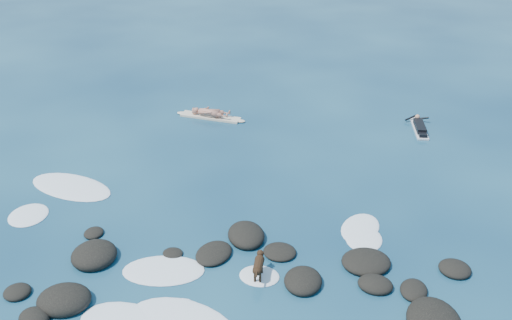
% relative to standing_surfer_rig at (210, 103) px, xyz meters
% --- Properties ---
extents(ground, '(160.00, 160.00, 0.00)m').
position_rel_standing_surfer_rig_xyz_m(ground, '(3.59, -8.86, -0.71)').
color(ground, '#0A2642').
rests_on(ground, ground).
extents(reef_rocks, '(11.71, 6.46, 0.57)m').
position_rel_standing_surfer_rig_xyz_m(reef_rocks, '(5.07, -10.32, -0.61)').
color(reef_rocks, black).
rests_on(reef_rocks, ground).
extents(breaking_foam, '(12.30, 8.21, 0.12)m').
position_rel_standing_surfer_rig_xyz_m(breaking_foam, '(1.93, -10.36, -0.70)').
color(breaking_foam, white).
rests_on(breaking_foam, ground).
extents(standing_surfer_rig, '(3.17, 0.65, 1.80)m').
position_rel_standing_surfer_rig_xyz_m(standing_surfer_rig, '(0.00, 0.00, 0.00)').
color(standing_surfer_rig, beige).
rests_on(standing_surfer_rig, ground).
extents(paddling_surfer_rig, '(1.05, 2.24, 0.39)m').
position_rel_standing_surfer_rig_xyz_m(paddling_surfer_rig, '(8.72, 1.21, -0.58)').
color(paddling_surfer_rig, white).
rests_on(paddling_surfer_rig, ground).
extents(dog, '(0.36, 1.05, 0.66)m').
position_rel_standing_surfer_rig_xyz_m(dog, '(4.87, -9.67, -0.27)').
color(dog, black).
rests_on(dog, ground).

